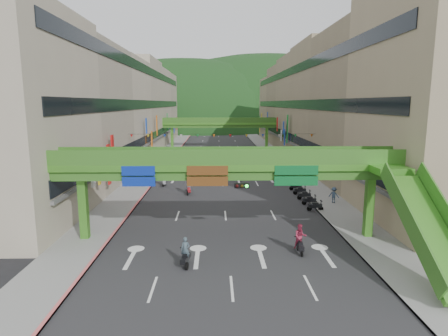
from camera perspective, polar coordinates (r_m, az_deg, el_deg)
The scene contains 23 objects.
ground at distance 24.20m, azimuth 0.99°, elevation -15.67°, with size 320.00×320.00×0.00m, color black.
road_slab at distance 72.57m, azimuth -0.57°, elevation 1.62°, with size 18.00×140.00×0.02m, color #28282B.
sidewalk_left at distance 73.26m, azimuth -9.20°, elevation 1.62°, with size 4.00×140.00×0.15m, color gray.
sidewalk_right at distance 73.53m, azimuth 8.04°, elevation 1.68°, with size 4.00×140.00×0.15m, color gray.
curb_left at distance 73.02m, azimuth -7.73°, elevation 1.64°, with size 0.20×140.00×0.18m, color #CC5959.
curb_right at distance 73.24m, azimuth 6.57°, elevation 1.69°, with size 0.20×140.00×0.18m, color gray.
building_row_left at distance 74.05m, azimuth -15.57°, elevation 8.77°, with size 12.80×95.00×19.00m.
building_row_right at distance 74.51m, azimuth 14.32°, elevation 8.83°, with size 12.80×95.00×19.00m.
overpass_near at distance 27.76m, azimuth 2.51°, elevation -0.99°, with size 28.00×12.27×7.10m.
overpass_far at distance 86.97m, azimuth -0.70°, elevation 6.56°, with size 28.00×2.20×7.10m.
hill_left at distance 182.66m, azimuth -5.75°, elevation 6.56°, with size 168.00×140.00×112.00m, color #1C4419.
hill_right at distance 203.74m, azimuth 6.07°, elevation 6.89°, with size 208.00×176.00×128.00m, color #1C4419.
bunting_string at distance 52.02m, azimuth -0.30°, elevation 4.94°, with size 26.00×0.36×0.47m.
scooter_rider_near at distance 24.81m, azimuth -5.89°, elevation -12.78°, with size 0.73×1.58×1.96m.
scooter_rider_mid at distance 27.08m, azimuth 11.54°, elevation -10.48°, with size 0.89×1.60×2.14m.
scooter_rider_left at distance 48.00m, azimuth -9.12°, elevation -1.56°, with size 1.04×1.60×2.04m.
scooter_rider_far at distance 43.33m, azimuth -5.41°, elevation -2.55°, with size 1.01×1.59×2.23m.
parked_scooter_row at distance 41.84m, azimuth 12.19°, elevation -4.05°, with size 1.60×9.38×1.08m.
car_silver at distance 79.16m, azimuth -2.89°, elevation 2.75°, with size 1.31×3.77×1.24m, color gray.
car_yellow at distance 71.80m, azimuth 3.62°, elevation 2.12°, with size 1.81×4.51×1.54m, color #EED500.
pedestrian_red at distance 33.87m, azimuth 21.28°, elevation -7.34°, with size 0.78×0.61×1.61m, color #B31E44.
pedestrian_dark at distance 51.59m, azimuth 10.70°, elevation -0.97°, with size 1.03×0.43×1.75m, color black.
pedestrian_blue at distance 40.75m, azimuth 16.38°, elevation -4.16°, with size 0.78×0.50×1.66m, color #2F4158.
Camera 1 is at (-0.89, -21.82, 10.44)m, focal length 30.00 mm.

